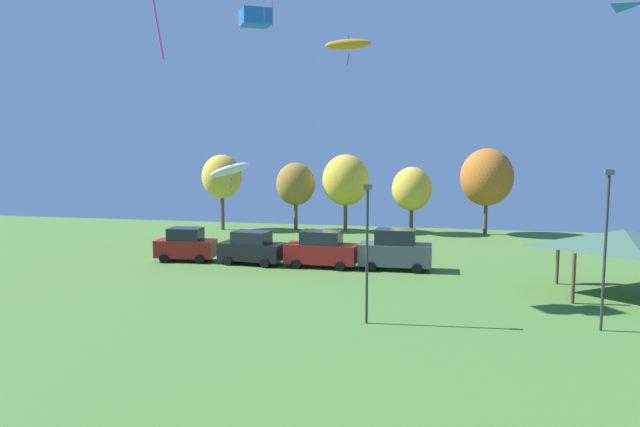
% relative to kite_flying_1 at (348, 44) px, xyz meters
% --- Properties ---
extents(kite_flying_1, '(2.83, 1.14, 1.76)m').
position_rel_kite_flying_1_xyz_m(kite_flying_1, '(0.00, 0.00, 0.00)').
color(kite_flying_1, orange).
extents(kite_flying_3, '(2.67, 2.30, 1.90)m').
position_rel_kite_flying_1_xyz_m(kite_flying_3, '(-8.44, 2.28, -7.53)').
color(kite_flying_3, white).
extents(kite_flying_4, '(1.98, 1.99, 2.41)m').
position_rel_kite_flying_1_xyz_m(kite_flying_4, '(-3.66, -6.15, 1.15)').
color(kite_flying_4, blue).
extents(kite_flying_7, '(1.61, 1.91, 0.20)m').
position_rel_kite_flying_1_xyz_m(kite_flying_7, '(13.45, -2.90, 0.34)').
color(kite_flying_7, blue).
extents(parked_car_leftmost, '(4.28, 2.29, 2.36)m').
position_rel_kite_flying_1_xyz_m(parked_car_leftmost, '(-11.92, 2.40, -12.83)').
color(parked_car_leftmost, maroon).
rests_on(parked_car_leftmost, ground).
extents(parked_car_second_from_left, '(4.53, 2.37, 2.28)m').
position_rel_kite_flying_1_xyz_m(parked_car_second_from_left, '(-7.05, 2.40, -12.86)').
color(parked_car_second_from_left, black).
rests_on(parked_car_second_from_left, ground).
extents(parked_car_third_from_left, '(4.80, 2.16, 2.45)m').
position_rel_kite_flying_1_xyz_m(parked_car_third_from_left, '(-2.17, 2.42, -12.79)').
color(parked_car_third_from_left, maroon).
rests_on(parked_car_third_from_left, ground).
extents(parked_car_rightmost_in_row, '(4.72, 2.13, 2.68)m').
position_rel_kite_flying_1_xyz_m(parked_car_rightmost_in_row, '(2.70, 2.69, -12.69)').
color(parked_car_rightmost_in_row, '#4C5156').
rests_on(parked_car_rightmost_in_row, ground).
extents(park_pavilion, '(7.30, 5.64, 3.60)m').
position_rel_kite_flying_1_xyz_m(park_pavilion, '(15.10, -1.42, -10.91)').
color(park_pavilion, brown).
rests_on(park_pavilion, ground).
extents(light_post_1, '(0.36, 0.20, 6.97)m').
position_rel_kite_flying_1_xyz_m(light_post_1, '(12.54, -8.06, -10.10)').
color(light_post_1, '#2D2D33').
rests_on(light_post_1, ground).
extents(light_post_2, '(0.36, 0.20, 6.29)m').
position_rel_kite_flying_1_xyz_m(light_post_2, '(2.49, -9.22, -10.45)').
color(light_post_2, '#2D2D33').
rests_on(light_post_2, ground).
extents(treeline_tree_0, '(3.86, 3.86, 7.34)m').
position_rel_kite_flying_1_xyz_m(treeline_tree_0, '(-15.56, 18.03, -8.80)').
color(treeline_tree_0, brown).
rests_on(treeline_tree_0, ground).
extents(treeline_tree_1, '(3.76, 3.76, 6.59)m').
position_rel_kite_flying_1_xyz_m(treeline_tree_1, '(-8.43, 19.20, -9.49)').
color(treeline_tree_1, brown).
rests_on(treeline_tree_1, ground).
extents(treeline_tree_2, '(4.44, 4.44, 7.37)m').
position_rel_kite_flying_1_xyz_m(treeline_tree_2, '(-3.57, 19.54, -9.08)').
color(treeline_tree_2, brown).
rests_on(treeline_tree_2, ground).
extents(treeline_tree_3, '(3.69, 3.69, 6.24)m').
position_rel_kite_flying_1_xyz_m(treeline_tree_3, '(2.71, 19.30, -9.80)').
color(treeline_tree_3, brown).
rests_on(treeline_tree_3, ground).
extents(treeline_tree_4, '(4.79, 4.79, 7.94)m').
position_rel_kite_flying_1_xyz_m(treeline_tree_4, '(9.44, 20.36, -8.70)').
color(treeline_tree_4, brown).
rests_on(treeline_tree_4, ground).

